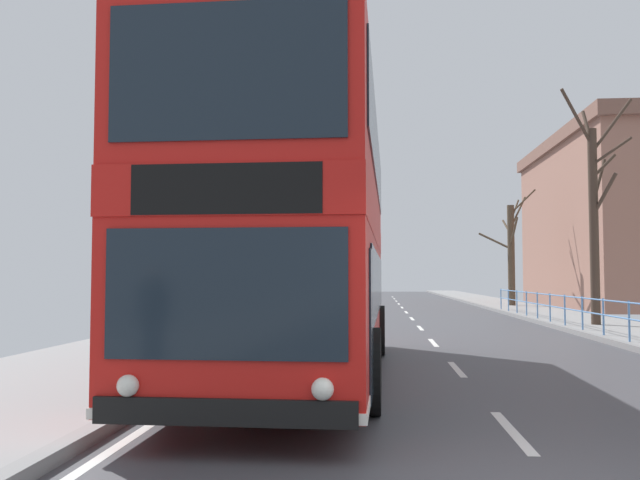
# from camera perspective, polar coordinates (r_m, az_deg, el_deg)

# --- Properties ---
(double_decker_bus_main) EXTENTS (2.87, 10.43, 4.45)m
(double_decker_bus_main) POSITION_cam_1_polar(r_m,az_deg,el_deg) (11.08, -1.65, 0.36)
(double_decker_bus_main) COLOR red
(double_decker_bus_main) RESTS_ON ground
(pedestrian_railing_far_kerb) EXTENTS (0.05, 29.92, 0.95)m
(pedestrian_railing_far_kerb) POSITION_cam_1_polar(r_m,az_deg,el_deg) (18.00, 23.96, -5.66)
(pedestrian_railing_far_kerb) COLOR #598CC6
(pedestrian_railing_far_kerb) RESTS_ON ground
(bare_tree_far_00) EXTENTS (2.50, 2.18, 7.50)m
(bare_tree_far_00) POSITION_cam_1_polar(r_m,az_deg,el_deg) (23.04, 22.44, 2.34)
(bare_tree_far_00) COLOR #423328
(bare_tree_far_00) RESTS_ON ground
(bare_tree_far_01) EXTENTS (2.90, 3.43, 6.20)m
(bare_tree_far_01) POSITION_cam_1_polar(r_m,az_deg,el_deg) (36.99, 16.04, -0.85)
(bare_tree_far_01) COLOR #4C3D2D
(bare_tree_far_01) RESTS_ON ground
(background_building_02) EXTENTS (8.94, 14.51, 8.63)m
(background_building_02) POSITION_cam_1_polar(r_m,az_deg,el_deg) (54.04, 25.13, -0.02)
(background_building_02) COLOR gray
(background_building_02) RESTS_ON ground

